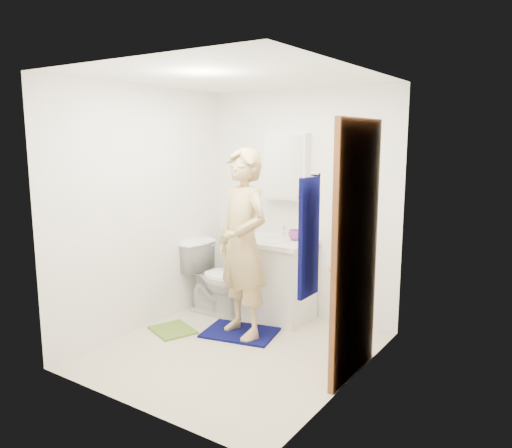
% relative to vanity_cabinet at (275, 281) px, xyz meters
% --- Properties ---
extents(floor, '(2.20, 2.40, 0.02)m').
position_rel_vanity_cabinet_xyz_m(floor, '(0.15, -0.91, -0.41)').
color(floor, beige).
rests_on(floor, ground).
extents(ceiling, '(2.20, 2.40, 0.02)m').
position_rel_vanity_cabinet_xyz_m(ceiling, '(0.15, -0.91, 2.01)').
color(ceiling, white).
rests_on(ceiling, ground).
extents(wall_back, '(2.20, 0.02, 2.40)m').
position_rel_vanity_cabinet_xyz_m(wall_back, '(0.15, 0.30, 0.80)').
color(wall_back, white).
rests_on(wall_back, ground).
extents(wall_front, '(2.20, 0.02, 2.40)m').
position_rel_vanity_cabinet_xyz_m(wall_front, '(0.15, -2.12, 0.80)').
color(wall_front, white).
rests_on(wall_front, ground).
extents(wall_left, '(0.02, 2.40, 2.40)m').
position_rel_vanity_cabinet_xyz_m(wall_left, '(-0.96, -0.91, 0.80)').
color(wall_left, white).
rests_on(wall_left, ground).
extents(wall_right, '(0.02, 2.40, 2.40)m').
position_rel_vanity_cabinet_xyz_m(wall_right, '(1.26, -0.91, 0.80)').
color(wall_right, white).
rests_on(wall_right, ground).
extents(vanity_cabinet, '(0.75, 0.55, 0.80)m').
position_rel_vanity_cabinet_xyz_m(vanity_cabinet, '(0.00, 0.00, 0.00)').
color(vanity_cabinet, white).
rests_on(vanity_cabinet, floor).
extents(countertop, '(0.79, 0.59, 0.05)m').
position_rel_vanity_cabinet_xyz_m(countertop, '(0.00, 0.00, 0.43)').
color(countertop, white).
rests_on(countertop, vanity_cabinet).
extents(sink_basin, '(0.40, 0.40, 0.03)m').
position_rel_vanity_cabinet_xyz_m(sink_basin, '(0.00, 0.00, 0.44)').
color(sink_basin, white).
rests_on(sink_basin, countertop).
extents(faucet, '(0.03, 0.03, 0.12)m').
position_rel_vanity_cabinet_xyz_m(faucet, '(0.00, 0.18, 0.51)').
color(faucet, silver).
rests_on(faucet, countertop).
extents(medicine_cabinet, '(0.50, 0.12, 0.70)m').
position_rel_vanity_cabinet_xyz_m(medicine_cabinet, '(0.00, 0.22, 1.20)').
color(medicine_cabinet, white).
rests_on(medicine_cabinet, wall_back).
extents(mirror_panel, '(0.46, 0.01, 0.66)m').
position_rel_vanity_cabinet_xyz_m(mirror_panel, '(0.00, 0.16, 1.20)').
color(mirror_panel, white).
rests_on(mirror_panel, wall_back).
extents(door, '(0.05, 0.80, 2.05)m').
position_rel_vanity_cabinet_xyz_m(door, '(1.22, -0.76, 0.62)').
color(door, brown).
rests_on(door, ground).
extents(door_knob, '(0.07, 0.07, 0.07)m').
position_rel_vanity_cabinet_xyz_m(door_knob, '(1.18, -1.08, 0.55)').
color(door_knob, gold).
rests_on(door_knob, door).
extents(towel, '(0.03, 0.24, 0.80)m').
position_rel_vanity_cabinet_xyz_m(towel, '(1.18, -1.48, 0.85)').
color(towel, '#070946').
rests_on(towel, wall_right).
extents(towel_hook, '(0.06, 0.02, 0.02)m').
position_rel_vanity_cabinet_xyz_m(towel_hook, '(1.22, -1.48, 1.27)').
color(towel_hook, silver).
rests_on(towel_hook, wall_right).
extents(toilet, '(0.80, 0.48, 0.79)m').
position_rel_vanity_cabinet_xyz_m(toilet, '(-0.57, -0.24, -0.00)').
color(toilet, white).
rests_on(toilet, floor).
extents(bath_mat, '(0.78, 0.63, 0.02)m').
position_rel_vanity_cabinet_xyz_m(bath_mat, '(-0.03, -0.59, -0.39)').
color(bath_mat, '#070946').
rests_on(bath_mat, floor).
extents(green_rug, '(0.53, 0.49, 0.02)m').
position_rel_vanity_cabinet_xyz_m(green_rug, '(-0.63, -0.91, -0.39)').
color(green_rug, olive).
rests_on(green_rug, floor).
extents(soap_dispenser, '(0.11, 0.12, 0.20)m').
position_rel_vanity_cabinet_xyz_m(soap_dispenser, '(-0.30, -0.06, 0.55)').
color(soap_dispenser, '#C06F59').
rests_on(soap_dispenser, countertop).
extents(toothbrush_cup, '(0.14, 0.14, 0.11)m').
position_rel_vanity_cabinet_xyz_m(toothbrush_cup, '(0.19, 0.09, 0.50)').
color(toothbrush_cup, '#883E86').
rests_on(toothbrush_cup, countertop).
extents(man, '(0.76, 0.62, 1.79)m').
position_rel_vanity_cabinet_xyz_m(man, '(0.03, -0.62, 0.52)').
color(man, tan).
rests_on(man, bath_mat).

